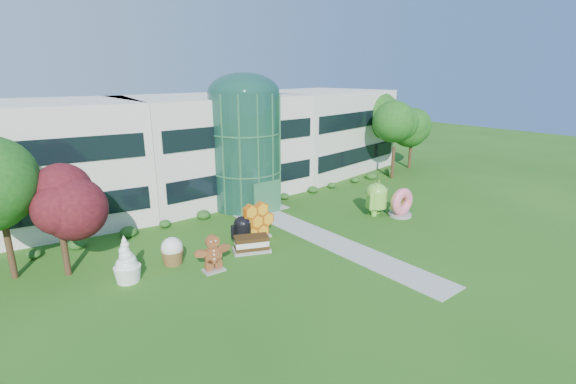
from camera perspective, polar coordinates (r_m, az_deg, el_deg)
ground at (r=28.73m, az=7.81°, el=-7.54°), size 140.00×140.00×0.00m
building at (r=41.32m, az=-10.42°, el=6.38°), size 46.00×15.00×9.30m
atrium at (r=36.19m, az=-5.83°, el=5.60°), size 6.00×6.00×9.80m
walkway at (r=30.01m, az=5.03°, el=-6.35°), size 2.40×20.00×0.04m
tree_red at (r=27.01m, az=-28.62°, el=-4.19°), size 4.00×4.00×6.00m
trees_backdrop at (r=37.15m, az=-6.65°, el=4.75°), size 52.00×8.00×8.40m
android_green at (r=35.14m, az=12.01°, el=-0.56°), size 3.26×2.71×3.16m
android_black at (r=29.17m, az=-6.25°, el=-4.79°), size 1.96×1.34×2.19m
donut at (r=35.31m, az=15.18°, el=-1.33°), size 2.38×1.24×2.42m
gingerbread at (r=25.27m, az=-10.23°, el=-8.20°), size 2.59×1.17×2.33m
ice_cream_sandwich at (r=27.78m, az=-5.01°, el=-7.09°), size 2.72×2.08×1.08m
honeycomb at (r=29.61m, az=-4.39°, el=-4.19°), size 3.06×1.10×2.40m
froyo at (r=25.33m, az=-21.26°, el=-8.53°), size 2.11×2.11×2.74m
cupcake at (r=26.86m, az=-15.56°, el=-7.74°), size 1.90×1.90×1.73m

